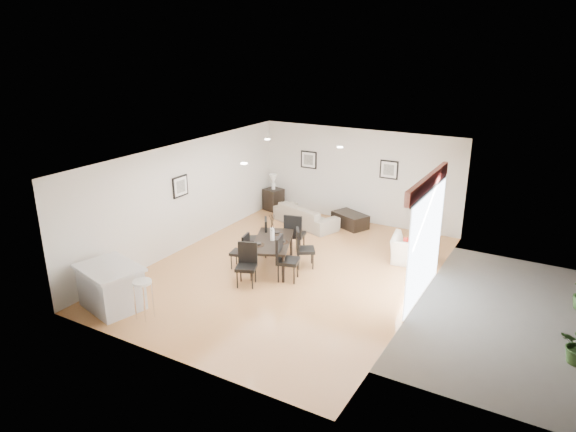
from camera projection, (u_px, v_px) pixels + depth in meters
The scene contains 26 objects.
ground at pixel (290, 270), 11.85m from camera, with size 8.00×8.00×0.00m, color tan.
wall_back at pixel (359, 176), 14.70m from camera, with size 6.00×0.04×2.70m, color silver.
wall_front at pixel (165, 286), 8.13m from camera, with size 6.00×0.04×2.70m, color silver.
wall_left at pixel (186, 196), 12.82m from camera, with size 0.04×8.00×2.70m, color silver.
wall_right at pixel (423, 240), 10.01m from camera, with size 0.04×8.00×2.70m, color silver.
ceiling at pixel (290, 156), 10.97m from camera, with size 6.00×8.00×0.02m, color white.
sofa at pixel (306, 215), 14.66m from camera, with size 2.01×0.78×0.59m, color gray.
armchair at pixel (413, 250), 12.14m from camera, with size 1.01×0.88×0.66m, color silver.
dining_table at pixel (272, 243), 11.83m from camera, with size 1.38×1.81×0.68m.
dining_chair_wnear at pixel (242, 249), 11.83m from camera, with size 0.45×0.45×0.84m.
dining_chair_wfar at pixel (262, 235), 12.50m from camera, with size 0.59×0.59×0.95m.
dining_chair_enear at pixel (284, 256), 11.23m from camera, with size 0.56×0.56×1.01m.
dining_chair_efar at pixel (302, 246), 11.88m from camera, with size 0.58×0.58×0.93m.
dining_chair_head at pixel (247, 262), 11.05m from camera, with size 0.55×0.55×0.94m.
dining_chair_foot at pixel (294, 231), 12.65m from camera, with size 0.54×0.54×1.01m.
vase at pixel (272, 229), 11.72m from camera, with size 0.68×1.12×0.63m.
coffee_table at pixel (350, 220), 14.56m from camera, with size 0.99×0.60×0.40m, color black.
side_table at pixel (274, 199), 15.99m from camera, with size 0.50×0.50×0.67m, color black.
table_lamp at pixel (273, 180), 15.78m from camera, with size 0.25×0.25×0.47m.
cushion at pixel (409, 244), 12.05m from camera, with size 0.27×0.08×0.27m, color #AF1F16.
kitchen_island at pixel (111, 287), 10.10m from camera, with size 1.45×1.24×0.88m.
bar_stool at pixel (142, 286), 9.62m from camera, with size 0.36×0.36×0.78m.
framed_print_back_left at pixel (309, 160), 15.33m from camera, with size 0.52×0.04×0.52m.
framed_print_back_right at pixel (389, 170), 14.15m from camera, with size 0.52×0.04×0.52m.
framed_print_left_wall at pixel (180, 186), 12.55m from camera, with size 0.04×0.52×0.52m.
sliding_door at pixel (427, 220), 10.17m from camera, with size 0.12×2.70×2.57m.
Camera 1 is at (5.33, -9.39, 5.05)m, focal length 32.00 mm.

